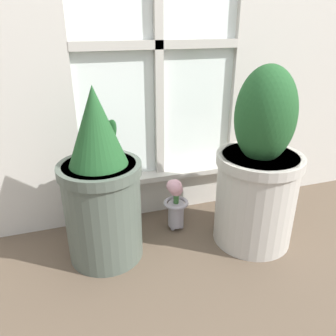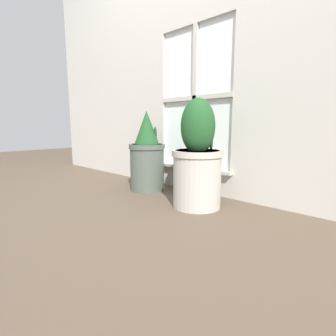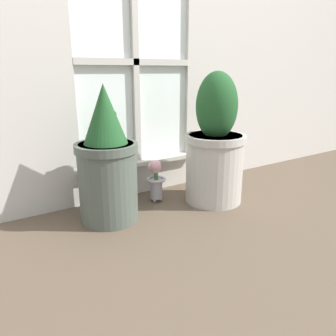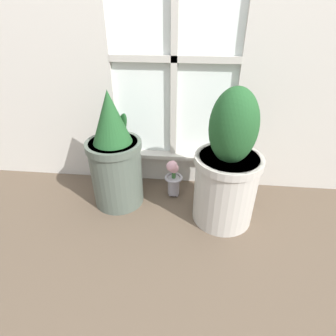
% 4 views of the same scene
% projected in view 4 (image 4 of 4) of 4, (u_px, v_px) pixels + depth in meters
% --- Properties ---
extents(ground_plane, '(10.00, 10.00, 0.00)m').
position_uv_depth(ground_plane, '(162.00, 247.00, 1.30)').
color(ground_plane, brown).
extents(potted_plant_left, '(0.31, 0.31, 0.68)m').
position_uv_depth(potted_plant_left, '(115.00, 158.00, 1.46)').
color(potted_plant_left, '#4C564C').
rests_on(potted_plant_left, ground_plane).
extents(potted_plant_right, '(0.34, 0.34, 0.73)m').
position_uv_depth(potted_plant_right, '(228.00, 170.00, 1.32)').
color(potted_plant_right, '#B7B2A8').
rests_on(potted_plant_right, ground_plane).
extents(flower_vase, '(0.11, 0.11, 0.25)m').
position_uv_depth(flower_vase, '(173.00, 176.00, 1.58)').
color(flower_vase, '#99939E').
rests_on(flower_vase, ground_plane).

